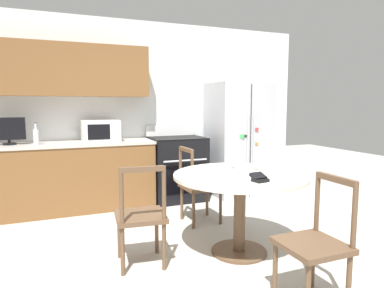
% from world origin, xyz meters
% --- Properties ---
extents(ground_plane, '(14.00, 14.00, 0.00)m').
position_xyz_m(ground_plane, '(0.00, 0.00, 0.00)').
color(ground_plane, '#B2ADA3').
extents(back_wall, '(5.20, 0.44, 2.60)m').
position_xyz_m(back_wall, '(-0.30, 2.59, 1.45)').
color(back_wall, silver).
rests_on(back_wall, ground_plane).
extents(kitchen_counter, '(2.23, 0.64, 0.90)m').
position_xyz_m(kitchen_counter, '(-1.09, 2.29, 0.45)').
color(kitchen_counter, brown).
rests_on(kitchen_counter, ground_plane).
extents(refrigerator, '(0.85, 0.75, 1.72)m').
position_xyz_m(refrigerator, '(1.41, 2.22, 0.86)').
color(refrigerator, '#B2B5BA').
rests_on(refrigerator, ground_plane).
extents(oven_range, '(0.77, 0.68, 1.08)m').
position_xyz_m(oven_range, '(0.41, 2.26, 0.47)').
color(oven_range, black).
rests_on(oven_range, ground_plane).
extents(microwave, '(0.48, 0.38, 0.28)m').
position_xyz_m(microwave, '(-0.66, 2.30, 1.04)').
color(microwave, white).
rests_on(microwave, kitchen_counter).
extents(countertop_tv, '(0.38, 0.16, 0.34)m').
position_xyz_m(countertop_tv, '(-1.76, 2.31, 1.08)').
color(countertop_tv, black).
rests_on(countertop_tv, kitchen_counter).
extents(counter_bottle, '(0.07, 0.07, 0.28)m').
position_xyz_m(counter_bottle, '(-1.45, 2.20, 1.00)').
color(counter_bottle, silver).
rests_on(counter_bottle, kitchen_counter).
extents(dining_table, '(1.24, 1.24, 0.76)m').
position_xyz_m(dining_table, '(0.34, 0.30, 0.62)').
color(dining_table, beige).
rests_on(dining_table, ground_plane).
extents(dining_chair_far, '(0.44, 0.44, 0.90)m').
position_xyz_m(dining_chair_far, '(0.31, 1.22, 0.43)').
color(dining_chair_far, brown).
rests_on(dining_chair_far, ground_plane).
extents(dining_chair_left, '(0.46, 0.46, 0.90)m').
position_xyz_m(dining_chair_left, '(-0.58, 0.40, 0.43)').
color(dining_chair_left, brown).
rests_on(dining_chair_left, ground_plane).
extents(dining_chair_near, '(0.42, 0.42, 0.90)m').
position_xyz_m(dining_chair_near, '(0.41, -0.62, 0.43)').
color(dining_chair_near, brown).
rests_on(dining_chair_near, ground_plane).
extents(candle_glass, '(0.08, 0.08, 0.09)m').
position_xyz_m(candle_glass, '(0.34, 0.34, 0.80)').
color(candle_glass, silver).
rests_on(candle_glass, dining_table).
extents(folded_napkin, '(0.18, 0.15, 0.05)m').
position_xyz_m(folded_napkin, '(0.45, 0.62, 0.78)').
color(folded_napkin, beige).
rests_on(folded_napkin, dining_table).
extents(wallet, '(0.13, 0.14, 0.07)m').
position_xyz_m(wallet, '(0.33, -0.02, 0.78)').
color(wallet, black).
rests_on(wallet, dining_table).
extents(mail_stack, '(0.27, 0.34, 0.02)m').
position_xyz_m(mail_stack, '(0.70, 0.33, 0.77)').
color(mail_stack, white).
rests_on(mail_stack, dining_table).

